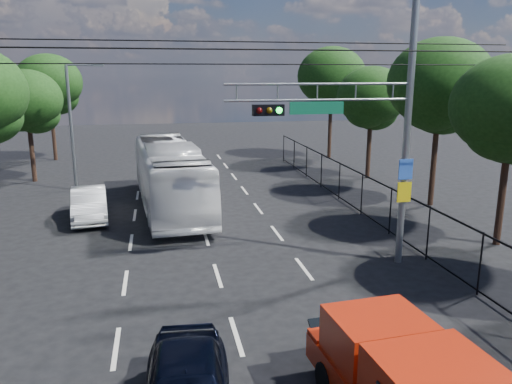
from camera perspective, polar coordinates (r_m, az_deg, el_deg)
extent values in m
cube|color=beige|center=(13.32, -15.71, -16.76)|extent=(0.12, 2.00, 0.01)
cube|color=beige|center=(16.89, -14.72, -9.97)|extent=(0.12, 2.00, 0.01)
cube|color=beige|center=(20.62, -14.10, -5.59)|extent=(0.12, 2.00, 0.01)
cube|color=beige|center=(24.44, -13.69, -2.56)|extent=(0.12, 2.00, 0.01)
cube|color=beige|center=(28.31, -13.38, -0.36)|extent=(0.12, 2.00, 0.01)
cube|color=beige|center=(32.21, -13.15, 1.31)|extent=(0.12, 2.00, 0.01)
cube|color=beige|center=(36.13, -12.97, 2.62)|extent=(0.12, 2.00, 0.01)
cube|color=beige|center=(40.07, -12.83, 3.68)|extent=(0.12, 2.00, 0.01)
cube|color=beige|center=(13.37, -2.27, -16.08)|extent=(0.12, 2.00, 0.01)
cube|color=beige|center=(16.94, -4.41, -9.48)|extent=(0.12, 2.00, 0.01)
cube|color=beige|center=(20.66, -5.74, -5.20)|extent=(0.12, 2.00, 0.01)
cube|color=beige|center=(24.47, -6.65, -2.24)|extent=(0.12, 2.00, 0.01)
cube|color=beige|center=(28.33, -7.32, -0.08)|extent=(0.12, 2.00, 0.01)
cube|color=beige|center=(32.23, -7.82, 1.55)|extent=(0.12, 2.00, 0.01)
cube|color=beige|center=(36.15, -8.21, 2.84)|extent=(0.12, 2.00, 0.01)
cube|color=beige|center=(40.08, -8.53, 3.87)|extent=(0.12, 2.00, 0.01)
cube|color=beige|center=(14.08, 10.29, -14.68)|extent=(0.12, 2.00, 0.01)
cube|color=beige|center=(17.50, 5.50, -8.72)|extent=(0.12, 2.00, 0.01)
cube|color=beige|center=(21.13, 2.41, -4.72)|extent=(0.12, 2.00, 0.01)
cube|color=beige|center=(24.87, 0.25, -1.89)|extent=(0.12, 2.00, 0.01)
cube|color=beige|center=(28.68, -1.33, 0.19)|extent=(0.12, 2.00, 0.01)
cube|color=beige|center=(32.53, -2.54, 1.78)|extent=(0.12, 2.00, 0.01)
cube|color=beige|center=(36.42, -3.49, 3.03)|extent=(0.12, 2.00, 0.01)
cube|color=beige|center=(40.33, -4.26, 4.04)|extent=(0.12, 2.00, 0.01)
cylinder|color=slate|center=(17.66, 16.89, 6.89)|extent=(0.24, 0.24, 9.50)
cylinder|color=slate|center=(16.34, 7.38, 12.15)|extent=(6.20, 0.08, 0.08)
cylinder|color=slate|center=(16.36, 7.33, 10.40)|extent=(6.20, 0.08, 0.08)
cube|color=black|center=(15.92, 1.40, 9.34)|extent=(1.00, 0.28, 0.35)
sphere|color=#3F0505|center=(15.71, 0.37, 9.28)|extent=(0.20, 0.20, 0.20)
sphere|color=#4C3805|center=(15.77, 1.52, 9.30)|extent=(0.20, 0.20, 0.20)
sphere|color=#0CE533|center=(15.85, 2.66, 9.31)|extent=(0.20, 0.20, 0.20)
cube|color=#0D5B3C|center=(16.34, 6.96, 9.53)|extent=(1.80, 0.05, 0.40)
cube|color=blue|center=(17.72, 16.75, 2.50)|extent=(0.50, 0.04, 0.70)
cube|color=yellow|center=(17.88, 16.57, -0.01)|extent=(0.50, 0.04, 0.70)
cylinder|color=slate|center=(17.30, 15.39, 11.03)|extent=(0.05, 0.05, 0.50)
cylinder|color=slate|center=(16.76, 11.33, 11.18)|extent=(0.05, 0.05, 0.50)
cylinder|color=slate|center=(16.31, 7.01, 11.28)|extent=(0.05, 0.05, 0.50)
cylinder|color=slate|center=(15.96, 2.48, 11.32)|extent=(0.05, 0.05, 0.50)
cylinder|color=slate|center=(15.70, -2.22, 11.28)|extent=(0.05, 0.05, 0.50)
cylinder|color=slate|center=(30.04, -20.35, 6.73)|extent=(0.18, 0.18, 7.00)
cylinder|color=slate|center=(29.76, -19.35, 13.52)|extent=(1.60, 0.09, 0.09)
cube|color=slate|center=(29.66, -17.58, 13.65)|extent=(0.60, 0.22, 0.15)
cylinder|color=black|center=(13.63, -3.92, 15.98)|extent=(22.00, 0.04, 0.04)
cylinder|color=black|center=(17.12, -5.51, 16.77)|extent=(22.00, 0.04, 0.04)
cylinder|color=black|center=(18.58, -5.95, 14.34)|extent=(22.00, 0.04, 0.04)
cube|color=black|center=(22.12, 14.12, 0.94)|extent=(0.04, 34.00, 0.06)
cube|color=black|center=(22.57, 13.86, -3.53)|extent=(0.04, 34.00, 0.06)
cylinder|color=black|center=(16.59, 24.25, -7.50)|extent=(0.06, 0.06, 2.00)
cylinder|color=black|center=(18.95, 19.07, -4.47)|extent=(0.06, 0.06, 2.00)
cylinder|color=black|center=(21.47, 15.10, -2.11)|extent=(0.06, 0.06, 2.00)
cylinder|color=black|center=(24.11, 12.00, -0.25)|extent=(0.06, 0.06, 2.00)
cylinder|color=black|center=(26.82, 9.51, 1.25)|extent=(0.06, 0.06, 2.00)
cylinder|color=black|center=(29.58, 7.48, 2.46)|extent=(0.06, 0.06, 2.00)
cylinder|color=black|center=(32.39, 5.80, 3.46)|extent=(0.06, 0.06, 2.00)
cylinder|color=black|center=(35.23, 4.38, 4.30)|extent=(0.06, 0.06, 2.00)
cylinder|color=black|center=(38.09, 3.18, 5.02)|extent=(0.06, 0.06, 2.00)
cylinder|color=black|center=(21.45, 26.31, -0.04)|extent=(0.28, 0.28, 4.20)
ellipsoid|color=black|center=(21.01, 27.26, 8.74)|extent=(4.50, 4.50, 3.83)
ellipsoid|color=black|center=(20.71, 26.56, 6.25)|extent=(2.85, 2.85, 2.28)
cylinder|color=black|center=(26.60, 19.67, 3.57)|extent=(0.28, 0.28, 4.76)
ellipsoid|color=black|center=(26.27, 20.32, 11.63)|extent=(5.10, 5.10, 4.33)
ellipsoid|color=black|center=(26.78, 20.52, 9.07)|extent=(3.40, 3.40, 2.72)
ellipsoid|color=black|center=(25.96, 19.70, 9.40)|extent=(3.23, 3.23, 2.58)
cylinder|color=black|center=(32.62, 12.78, 5.08)|extent=(0.28, 0.28, 4.03)
ellipsoid|color=black|center=(32.33, 13.08, 10.64)|extent=(4.32, 4.32, 3.67)
ellipsoid|color=black|center=(32.83, 13.41, 8.89)|extent=(2.88, 2.88, 2.30)
ellipsoid|color=black|center=(32.06, 12.56, 9.09)|extent=(2.74, 2.74, 2.19)
cylinder|color=black|center=(40.02, 8.45, 7.41)|extent=(0.28, 0.28, 4.93)
ellipsoid|color=black|center=(39.81, 8.65, 12.96)|extent=(5.28, 5.28, 4.49)
ellipsoid|color=black|center=(40.25, 8.99, 11.20)|extent=(3.52, 3.52, 2.82)
ellipsoid|color=black|center=(39.52, 8.21, 11.44)|extent=(3.34, 3.34, 2.68)
cylinder|color=black|center=(33.71, -24.24, 4.39)|extent=(0.28, 0.28, 3.92)
ellipsoid|color=black|center=(33.42, -24.75, 9.60)|extent=(4.20, 4.20, 3.57)
ellipsoid|color=black|center=(33.69, -23.81, 8.03)|extent=(2.80, 2.80, 2.24)
ellipsoid|color=black|center=(33.36, -25.28, 8.09)|extent=(2.66, 2.66, 2.13)
cylinder|color=black|center=(41.48, -22.16, 6.55)|extent=(0.28, 0.28, 4.59)
ellipsoid|color=black|center=(41.26, -22.61, 11.52)|extent=(4.92, 4.92, 4.18)
ellipsoid|color=black|center=(41.51, -21.84, 10.00)|extent=(3.28, 3.28, 2.62)
ellipsoid|color=black|center=(41.16, -23.03, 10.10)|extent=(3.12, 3.12, 2.49)
cylinder|color=black|center=(11.24, 8.16, -20.39)|extent=(0.32, 0.74, 0.72)
cylinder|color=black|center=(11.96, 16.34, -18.55)|extent=(0.32, 0.74, 0.72)
cube|color=#981B08|center=(11.93, 10.82, -16.28)|extent=(1.95, 0.71, 0.57)
cube|color=black|center=(12.03, 10.27, -14.60)|extent=(1.78, 0.55, 0.32)
cube|color=#981B08|center=(10.74, 13.75, -15.94)|extent=(1.98, 1.74, 0.98)
cube|color=black|center=(10.14, 15.98, -17.64)|extent=(1.60, 0.17, 0.57)
imported|color=silver|center=(25.14, -9.81, 1.88)|extent=(3.68, 11.87, 3.25)
imported|color=silver|center=(24.18, -18.53, -1.30)|extent=(2.04, 4.52, 1.44)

